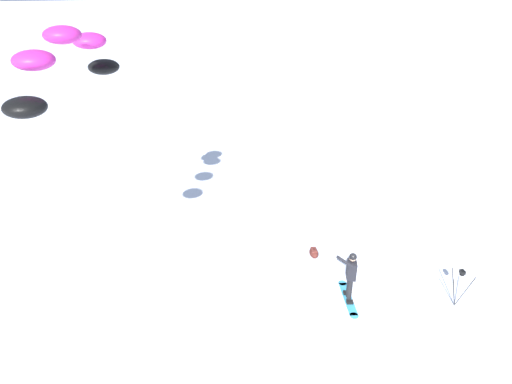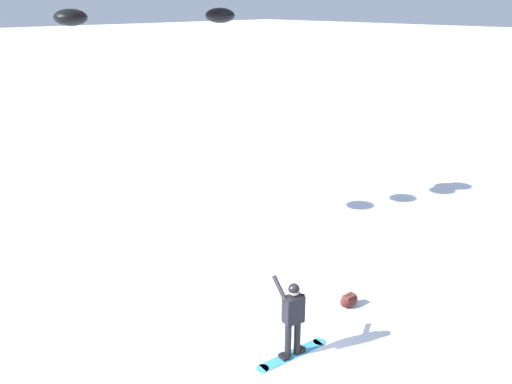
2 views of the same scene
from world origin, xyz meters
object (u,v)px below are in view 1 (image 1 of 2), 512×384
at_px(camera_tripod, 460,281).
at_px(snowboard, 348,298).
at_px(gear_bag_large, 314,253).
at_px(snowboarder, 351,272).
at_px(traction_kite, 67,61).

bearing_deg(camera_tripod, snowboard, 163.91).
relative_size(snowboard, gear_bag_large, 3.20).
height_order(snowboarder, snowboard, snowboarder).
bearing_deg(snowboarder, snowboard, -68.87).
xyz_separation_m(snowboard, gear_bag_large, (-0.35, 2.40, 0.14)).
distance_m(snowboard, camera_tripod, 3.29).
bearing_deg(gear_bag_large, traction_kite, -175.52).
bearing_deg(snowboard, camera_tripod, -16.09).
bearing_deg(traction_kite, snowboard, -14.25).
bearing_deg(snowboarder, camera_tripod, -16.12).
xyz_separation_m(snowboarder, camera_tripod, (3.05, -0.88, -0.10)).
xyz_separation_m(snowboarder, snowboard, (0.00, -0.00, -0.99)).
height_order(snowboard, traction_kite, traction_kite).
height_order(traction_kite, camera_tripod, traction_kite).
height_order(gear_bag_large, camera_tripod, camera_tripod).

